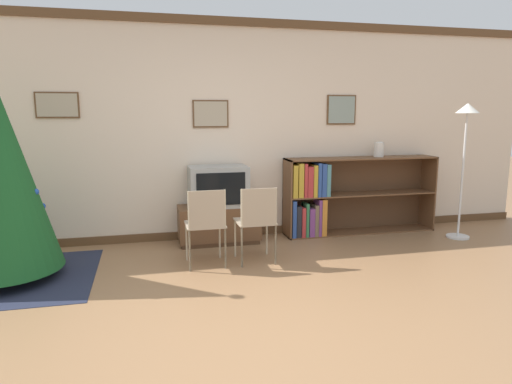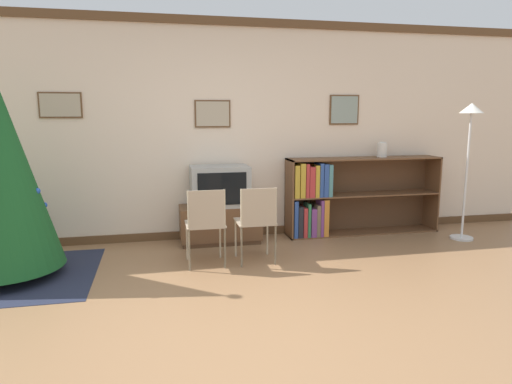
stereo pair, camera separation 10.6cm
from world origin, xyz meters
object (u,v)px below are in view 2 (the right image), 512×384
at_px(standing_lamp, 470,136).
at_px(folding_chair_left, 206,222).
at_px(tv_console, 220,224).
at_px(folding_chair_right, 257,220).
at_px(bookshelf, 335,197).
at_px(vase, 382,149).
at_px(television, 220,186).

bearing_deg(standing_lamp, folding_chair_left, -173.58).
distance_m(tv_console, folding_chair_right, 0.94).
bearing_deg(bookshelf, standing_lamp, -20.49).
distance_m(vase, standing_lamp, 1.05).
relative_size(folding_chair_left, standing_lamp, 0.49).
bearing_deg(standing_lamp, vase, 144.80).
distance_m(folding_chair_left, folding_chair_right, 0.53).
xyz_separation_m(television, folding_chair_left, (-0.27, -0.87, -0.23)).
xyz_separation_m(folding_chair_left, vase, (2.42, 0.96, 0.63)).
bearing_deg(folding_chair_left, folding_chair_right, 0.00).
height_order(television, standing_lamp, standing_lamp).
bearing_deg(folding_chair_left, vase, 21.61).
xyz_separation_m(folding_chair_right, bookshelf, (1.25, 0.92, 0.02)).
distance_m(television, bookshelf, 1.53).
bearing_deg(folding_chair_left, television, 73.02).
relative_size(vase, standing_lamp, 0.12).
relative_size(television, vase, 3.58).
height_order(television, folding_chair_left, television).
bearing_deg(television, folding_chair_left, -106.98).
distance_m(folding_chair_right, standing_lamp, 2.88).
bearing_deg(vase, television, -177.62).
height_order(tv_console, standing_lamp, standing_lamp).
xyz_separation_m(tv_console, standing_lamp, (3.00, -0.51, 1.07)).
bearing_deg(standing_lamp, folding_chair_right, -172.34).
bearing_deg(standing_lamp, television, 170.47).
xyz_separation_m(folding_chair_left, standing_lamp, (3.26, 0.37, 0.82)).
bearing_deg(tv_console, bookshelf, 1.89).
relative_size(folding_chair_left, folding_chair_right, 1.00).
relative_size(bookshelf, vase, 10.44).
bearing_deg(tv_console, folding_chair_left, -106.93).
distance_m(tv_console, standing_lamp, 3.22).
relative_size(folding_chair_left, vase, 4.20).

